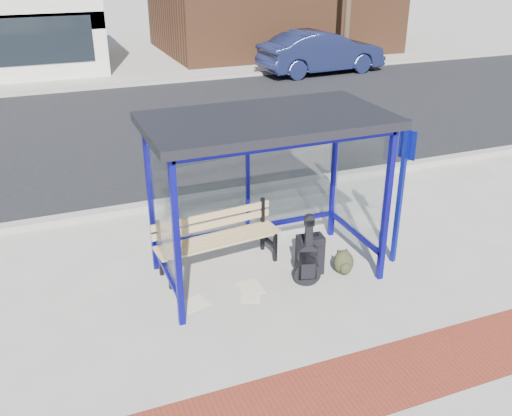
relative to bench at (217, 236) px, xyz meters
name	(u,v)px	position (x,y,z in m)	size (l,w,h in m)	color
ground	(266,273)	(0.61, -0.47, -0.51)	(120.00, 120.00, 0.00)	#B2ADA0
brick_paver_strip	(356,386)	(0.61, -3.07, -0.51)	(60.00, 1.00, 0.01)	maroon
curb_near	(208,197)	(0.61, 2.43, -0.45)	(60.00, 0.25, 0.12)	gray
street_asphalt	(151,127)	(0.61, 7.53, -0.51)	(60.00, 10.00, 0.00)	black
curb_far	(119,85)	(0.61, 12.63, -0.45)	(60.00, 0.25, 0.12)	gray
far_sidewalk	(111,76)	(0.61, 14.53, -0.51)	(60.00, 4.00, 0.01)	#B2ADA0
bus_shelter	(265,140)	(0.61, -0.40, 1.56)	(3.30, 1.80, 2.42)	#0C0B7D
bench	(217,236)	(0.00, 0.00, 0.00)	(1.95, 0.65, 0.91)	black
guitar_bag	(308,261)	(1.04, -0.98, -0.13)	(0.40, 0.21, 1.05)	black
suitcase	(310,255)	(1.21, -0.71, -0.20)	(0.41, 0.29, 0.67)	black
backpack	(344,263)	(1.68, -0.90, -0.34)	(0.34, 0.32, 0.36)	#282A17
sign_post	(401,185)	(2.59, -0.86, 0.76)	(0.14, 0.27, 2.27)	navy
newspaper_a	(193,304)	(-0.64, -0.86, -0.51)	(0.39, 0.31, 0.01)	white
newspaper_b	(251,296)	(0.16, -0.97, -0.51)	(0.34, 0.27, 0.01)	white
newspaper_c	(250,288)	(0.24, -0.77, -0.51)	(0.41, 0.32, 0.01)	white
parked_car	(321,52)	(8.12, 12.15, 0.27)	(1.66, 4.77, 1.57)	#181F45
fire_hydrant	(360,51)	(10.59, 13.44, -0.06)	(0.37, 0.25, 0.83)	#AC1F0C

